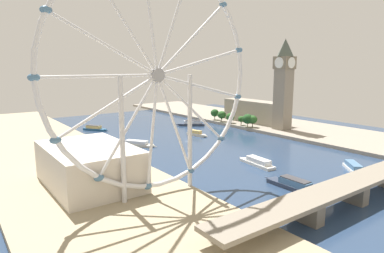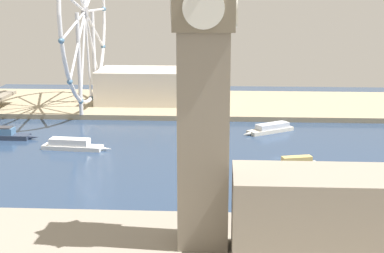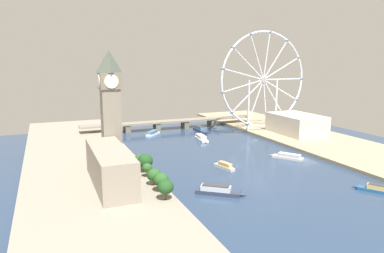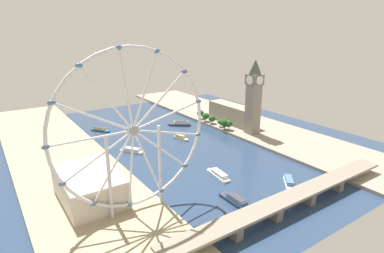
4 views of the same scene
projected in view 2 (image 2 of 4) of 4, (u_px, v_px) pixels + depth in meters
ground_plane at (278, 158)px, 257.11m from camera, size 408.30×408.30×0.00m
riverbank_right at (261, 105)px, 372.55m from camera, size 90.00×520.00×3.00m
clock_tower at (204, 82)px, 152.96m from camera, size 17.23×17.23×89.82m
parliament_block at (382, 219)px, 148.67m from camera, size 22.00×78.79×24.55m
tree_row_embankment at (370, 198)px, 175.88m from camera, size 13.76×71.91×13.70m
ferris_wheel at (85, 13)px, 340.02m from camera, size 113.09×3.20×115.42m
riverside_hall at (147, 86)px, 372.64m from camera, size 41.24×62.42×21.53m
tour_boat_0 at (271, 128)px, 304.91m from camera, size 21.39×28.56×4.76m
tour_boat_2 at (294, 164)px, 241.19m from camera, size 9.54×24.39×5.38m
tour_boat_3 at (72, 145)px, 271.40m from camera, size 10.42×34.21×5.27m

